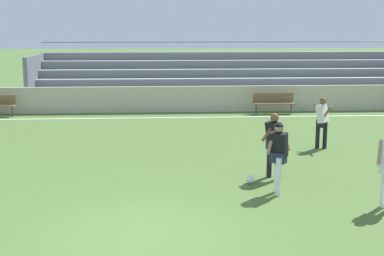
{
  "coord_description": "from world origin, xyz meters",
  "views": [
    {
      "loc": [
        0.41,
        -9.42,
        3.83
      ],
      "look_at": [
        1.3,
        5.26,
        0.99
      ],
      "focal_mm": 50.14,
      "sensor_mm": 36.0,
      "label": 1
    }
  ],
  "objects": [
    {
      "name": "player_white_wide_right",
      "position": [
        5.46,
        6.76,
        0.96
      ],
      "size": [
        0.5,
        0.65,
        1.62
      ],
      "color": "black",
      "rests_on": "ground"
    },
    {
      "name": "player_dark_deep_cover",
      "position": [
        3.09,
        2.29,
        0.99
      ],
      "size": [
        0.66,
        0.45,
        1.67
      ],
      "color": "white",
      "rests_on": "ground"
    },
    {
      "name": "sideline_wall",
      "position": [
        0.0,
        14.27,
        0.58
      ],
      "size": [
        48.0,
        0.16,
        1.15
      ],
      "primitive_type": "cube",
      "color": "beige",
      "rests_on": "ground"
    },
    {
      "name": "field_line_sideline",
      "position": [
        0.0,
        12.78,
        0.0
      ],
      "size": [
        44.0,
        0.12,
        0.01
      ],
      "primitive_type": "cube",
      "color": "white",
      "rests_on": "ground"
    },
    {
      "name": "player_dark_on_ball",
      "position": [
        3.25,
        3.54,
        1.0
      ],
      "size": [
        0.74,
        0.49,
        1.68
      ],
      "color": "black",
      "rests_on": "ground"
    },
    {
      "name": "soccer_ball",
      "position": [
        2.6,
        3.12,
        0.11
      ],
      "size": [
        0.22,
        0.22,
        0.22
      ],
      "primitive_type": "sphere",
      "color": "white",
      "rests_on": "ground"
    },
    {
      "name": "bleacher_stand",
      "position": [
        3.97,
        17.35,
        1.28
      ],
      "size": [
        19.48,
        4.24,
        2.96
      ],
      "color": "#B2B2B7",
      "rests_on": "ground"
    },
    {
      "name": "ground_plane",
      "position": [
        0.0,
        0.0,
        0.0
      ],
      "size": [
        160.0,
        160.0,
        0.0
      ],
      "primitive_type": "plane",
      "color": "#4C6B30"
    },
    {
      "name": "bench_centre_sideline",
      "position": [
        5.39,
        13.55,
        0.55
      ],
      "size": [
        1.8,
        0.4,
        0.9
      ],
      "color": "brown",
      "rests_on": "ground"
    }
  ]
}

